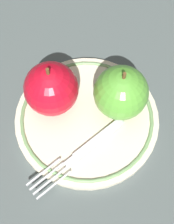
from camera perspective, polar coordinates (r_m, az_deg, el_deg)
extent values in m
plane|color=#495351|center=(0.49, 1.05, -1.34)|extent=(2.00, 2.00, 0.00)
cylinder|color=beige|center=(0.48, 0.00, -1.48)|extent=(0.22, 0.22, 0.01)
torus|color=#6E965D|center=(0.48, 0.00, -1.22)|extent=(0.21, 0.21, 0.01)
sphere|color=#539D33|center=(0.45, 6.21, 3.52)|extent=(0.08, 0.08, 0.08)
cylinder|color=brown|center=(0.42, 6.81, 6.57)|extent=(0.00, 0.00, 0.01)
sphere|color=red|center=(0.46, -6.55, 4.23)|extent=(0.08, 0.08, 0.08)
cylinder|color=brown|center=(0.42, -7.18, 7.32)|extent=(0.00, 0.00, 0.01)
cube|color=silver|center=(0.46, 2.19, -4.85)|extent=(0.08, 0.06, 0.00)
cube|color=silver|center=(0.45, -3.13, -9.03)|extent=(0.02, 0.02, 0.00)
cube|color=silver|center=(0.45, -7.95, -10.81)|extent=(0.05, 0.04, 0.00)
cube|color=silver|center=(0.45, -7.33, -11.58)|extent=(0.05, 0.04, 0.00)
cube|color=silver|center=(0.45, -6.71, -12.36)|extent=(0.05, 0.04, 0.00)
cube|color=silver|center=(0.44, -6.07, -13.14)|extent=(0.05, 0.04, 0.00)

